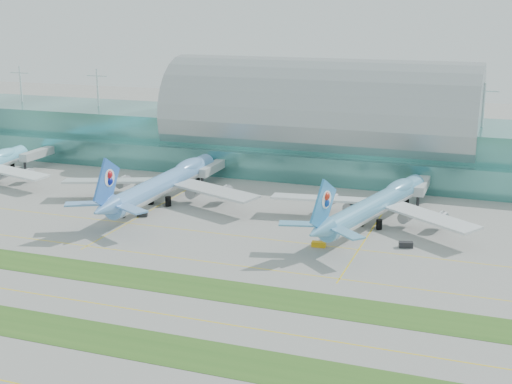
% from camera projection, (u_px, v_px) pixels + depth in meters
% --- Properties ---
extents(ground, '(700.00, 700.00, 0.00)m').
position_uv_depth(ground, '(175.00, 287.00, 164.39)').
color(ground, gray).
rests_on(ground, ground).
extents(terminal, '(340.00, 69.10, 36.00)m').
position_uv_depth(terminal, '(320.00, 133.00, 277.77)').
color(terminal, '#3D7A75').
rests_on(terminal, ground).
extents(grass_strip_near, '(420.00, 12.00, 0.08)m').
position_uv_depth(grass_strip_near, '(112.00, 340.00, 138.93)').
color(grass_strip_near, '#2D591E').
rests_on(grass_strip_near, ground).
extents(grass_strip_far, '(420.00, 12.00, 0.08)m').
position_uv_depth(grass_strip_far, '(179.00, 284.00, 166.20)').
color(grass_strip_far, '#2D591E').
rests_on(grass_strip_far, ground).
extents(taxiline_b, '(420.00, 0.35, 0.01)m').
position_uv_depth(taxiline_b, '(146.00, 311.00, 151.66)').
color(taxiline_b, yellow).
rests_on(taxiline_b, ground).
extents(taxiline_c, '(420.00, 0.35, 0.01)m').
position_uv_depth(taxiline_c, '(207.00, 262.00, 180.75)').
color(taxiline_c, yellow).
rests_on(taxiline_c, ground).
extents(taxiline_d, '(420.00, 0.35, 0.01)m').
position_uv_depth(taxiline_d, '(238.00, 236.00, 200.75)').
color(taxiline_d, yellow).
rests_on(taxiline_d, ground).
extents(airliner_b, '(70.19, 79.53, 21.92)m').
position_uv_depth(airliner_b, '(165.00, 182.00, 233.45)').
color(airliner_b, '#6198D6').
rests_on(airliner_b, ground).
extents(airliner_c, '(63.73, 73.59, 20.54)m').
position_uv_depth(airliner_c, '(377.00, 203.00, 209.85)').
color(airliner_c, '#5A9FC7').
rests_on(airliner_c, ground).
extents(gse_c, '(3.32, 2.07, 1.39)m').
position_uv_depth(gse_c, '(120.00, 215.00, 217.71)').
color(gse_c, black).
rests_on(gse_c, ground).
extents(gse_d, '(3.47, 2.52, 1.44)m').
position_uv_depth(gse_d, '(142.00, 214.00, 218.52)').
color(gse_d, black).
rests_on(gse_d, ground).
extents(gse_e, '(3.95, 2.22, 1.38)m').
position_uv_depth(gse_e, '(319.00, 244.00, 191.57)').
color(gse_e, '#EFA50E').
rests_on(gse_e, ground).
extents(gse_f, '(4.03, 2.70, 1.60)m').
position_uv_depth(gse_f, '(406.00, 245.00, 190.88)').
color(gse_f, black).
rests_on(gse_f, ground).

